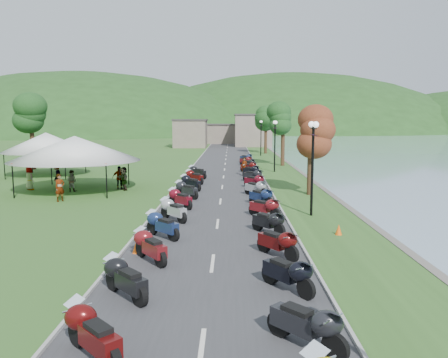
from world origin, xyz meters
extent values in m
cube|color=#39393C|center=(0.00, 40.00, 0.01)|extent=(7.00, 120.00, 0.02)
cube|color=slate|center=(-2.00, 85.00, 2.50)|extent=(18.00, 16.00, 5.00)
imported|color=slate|center=(-10.17, 21.96, 0.00)|extent=(0.77, 0.79, 1.76)
imported|color=slate|center=(-10.84, 25.85, 0.00)|extent=(0.83, 0.57, 1.56)
imported|color=slate|center=(-12.48, 27.27, 0.00)|extent=(0.77, 1.34, 1.95)
cone|color=#F2590C|center=(-3.00, 11.14, 0.25)|extent=(0.32, 0.32, 0.50)
camera|label=1|loc=(0.65, -5.15, 5.13)|focal=35.00mm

